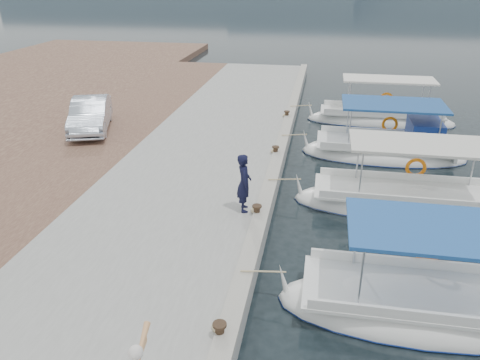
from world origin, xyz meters
name	(u,v)px	position (x,y,z in m)	size (l,w,h in m)	color
ground	(261,260)	(0.00, 0.00, 0.00)	(400.00, 400.00, 0.00)	black
concrete_quay	(199,170)	(-3.00, 5.00, 0.25)	(6.00, 40.00, 0.50)	gray
quay_curb	(275,168)	(-0.22, 5.00, 0.56)	(0.44, 40.00, 0.12)	#9E9A8C
cobblestone_strip	(74,162)	(-8.00, 5.00, 0.25)	(4.00, 40.00, 0.50)	brown
fishing_caique_b	(417,309)	(3.69, -1.49, 0.12)	(6.20, 2.40, 2.83)	white
fishing_caique_c	(407,205)	(4.22, 3.76, 0.12)	(7.27, 2.25, 2.83)	white
fishing_caique_d	(386,152)	(4.01, 8.39, 0.20)	(6.62, 2.62, 2.83)	white
fishing_caique_e	(380,121)	(4.21, 13.06, 0.12)	(7.24, 2.04, 2.83)	white
mooring_bollards	(257,210)	(-0.35, 1.50, 0.69)	(0.28, 20.28, 0.33)	black
fisherman	(244,183)	(-0.78, 1.78, 1.38)	(0.64, 0.42, 1.76)	black
parked_car	(90,115)	(-8.72, 8.08, 1.20)	(1.49, 4.26, 1.40)	silver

